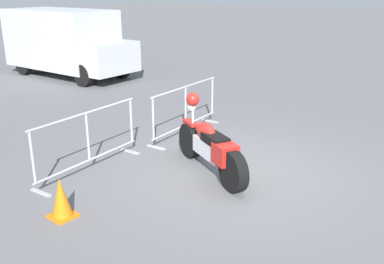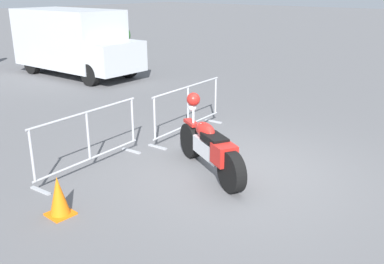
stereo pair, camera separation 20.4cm
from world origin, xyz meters
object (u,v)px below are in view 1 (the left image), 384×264
crowd_barrier_far (186,109)px  traffic_cone (61,198)px  crowd_barrier_near (88,141)px  delivery_van (66,41)px  motorcycle (210,146)px

crowd_barrier_far → traffic_cone: (-3.82, -0.99, -0.27)m
crowd_barrier_near → delivery_van: delivery_van is taller
crowd_barrier_far → motorcycle: bearing=-128.0°
delivery_van → traffic_cone: 10.43m
crowd_barrier_near → motorcycle: bearing=-52.0°
crowd_barrier_far → delivery_van: size_ratio=0.46×
crowd_barrier_near → crowd_barrier_far: same height
motorcycle → traffic_cone: 2.62m
motorcycle → crowd_barrier_near: (-1.29, 1.65, 0.07)m
crowd_barrier_near → crowd_barrier_far: (2.58, 0.00, 0.00)m
crowd_barrier_far → delivery_van: (2.21, 7.46, 0.69)m
crowd_barrier_near → crowd_barrier_far: size_ratio=1.00×
traffic_cone → delivery_van: bearing=54.5°
crowd_barrier_far → crowd_barrier_near: bearing=180.0°
motorcycle → delivery_van: delivery_van is taller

